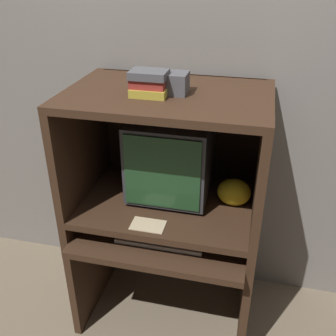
{
  "coord_description": "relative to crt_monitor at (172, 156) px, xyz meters",
  "views": [
    {
      "loc": [
        0.41,
        -1.37,
        1.93
      ],
      "look_at": [
        0.0,
        0.32,
        0.98
      ],
      "focal_mm": 42.0,
      "sensor_mm": 36.0,
      "label": 1
    }
  ],
  "objects": [
    {
      "name": "hutch_upper",
      "position": [
        -0.0,
        -0.04,
        0.17
      ],
      "size": [
        0.96,
        0.65,
        0.59
      ],
      "color": "#382316",
      "rests_on": "desk_monitor_shelf"
    },
    {
      "name": "book_stack",
      "position": [
        -0.07,
        -0.15,
        0.42
      ],
      "size": [
        0.16,
        0.13,
        0.11
      ],
      "color": "gold",
      "rests_on": "hutch_upper"
    },
    {
      "name": "wall_back",
      "position": [
        -0.0,
        0.31,
        0.29
      ],
      "size": [
        6.0,
        0.06,
        2.6
      ],
      "color": "gray",
      "rests_on": "ground_plane"
    },
    {
      "name": "keyboard",
      "position": [
        0.0,
        -0.25,
        -0.33
      ],
      "size": [
        0.44,
        0.17,
        0.03
      ],
      "color": "beige",
      "rests_on": "desk_base"
    },
    {
      "name": "desk_base",
      "position": [
        -0.0,
        -0.13,
        -0.59
      ],
      "size": [
        0.96,
        0.71,
        0.67
      ],
      "color": "#382316",
      "rests_on": "ground_plane"
    },
    {
      "name": "storage_box",
      "position": [
        0.02,
        -0.09,
        0.41
      ],
      "size": [
        0.13,
        0.11,
        0.09
      ],
      "color": "#4C4C51",
      "rests_on": "hutch_upper"
    },
    {
      "name": "snack_bag",
      "position": [
        0.34,
        -0.03,
        -0.15
      ],
      "size": [
        0.17,
        0.13,
        0.14
      ],
      "color": "gold",
      "rests_on": "desk_monitor_shelf"
    },
    {
      "name": "paper_card",
      "position": [
        -0.04,
        -0.32,
        -0.22
      ],
      "size": [
        0.16,
        0.11,
        0.0
      ],
      "color": "#CCB28C",
      "rests_on": "desk_monitor_shelf"
    },
    {
      "name": "mouse",
      "position": [
        0.29,
        -0.26,
        -0.33
      ],
      "size": [
        0.07,
        0.05,
        0.03
      ],
      "color": "#28282B",
      "rests_on": "desk_base"
    },
    {
      "name": "desk_monitor_shelf",
      "position": [
        -0.0,
        -0.08,
        -0.25
      ],
      "size": [
        0.96,
        0.65,
        0.12
      ],
      "color": "#382316",
      "rests_on": "desk_base"
    },
    {
      "name": "crt_monitor",
      "position": [
        0.0,
        0.0,
        0.0
      ],
      "size": [
        0.41,
        0.41,
        0.43
      ],
      "color": "#333338",
      "rests_on": "desk_monitor_shelf"
    }
  ]
}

